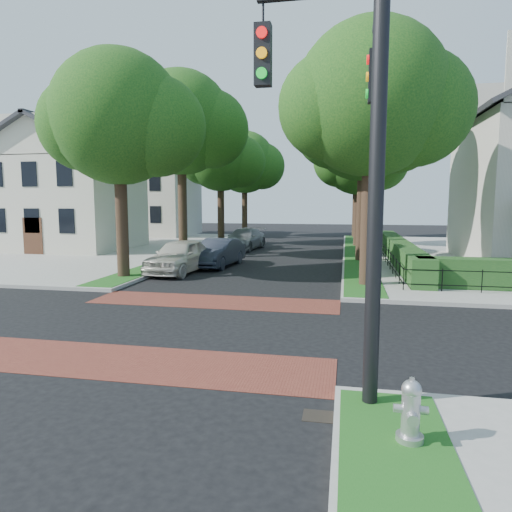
# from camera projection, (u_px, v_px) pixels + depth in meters

# --- Properties ---
(ground) EXTENTS (120.00, 120.00, 0.00)m
(ground) POSITION_uv_depth(u_px,v_px,m) (184.00, 325.00, 13.42)
(ground) COLOR black
(ground) RESTS_ON ground
(sidewalk_nw) EXTENTS (30.00, 30.00, 0.15)m
(sidewalk_nw) POSITION_uv_depth(u_px,v_px,m) (31.00, 247.00, 35.66)
(sidewalk_nw) COLOR gray
(sidewalk_nw) RESTS_ON ground
(crosswalk_far) EXTENTS (9.00, 2.20, 0.01)m
(crosswalk_far) POSITION_uv_depth(u_px,v_px,m) (214.00, 302.00, 16.54)
(crosswalk_far) COLOR maroon
(crosswalk_far) RESTS_ON ground
(crosswalk_near) EXTENTS (9.00, 2.20, 0.01)m
(crosswalk_near) POSITION_uv_depth(u_px,v_px,m) (134.00, 362.00, 10.30)
(crosswalk_near) COLOR maroon
(crosswalk_near) RESTS_ON ground
(storm_drain) EXTENTS (0.65, 0.45, 0.01)m
(storm_drain) POSITION_uv_depth(u_px,v_px,m) (322.00, 416.00, 7.73)
(storm_drain) COLOR black
(storm_drain) RESTS_ON ground
(grass_strip_ne) EXTENTS (1.60, 29.80, 0.02)m
(grass_strip_ne) POSITION_uv_depth(u_px,v_px,m) (357.00, 252.00, 30.97)
(grass_strip_ne) COLOR #1A4E16
(grass_strip_ne) RESTS_ON sidewalk_ne
(grass_strip_nw) EXTENTS (1.60, 29.80, 0.02)m
(grass_strip_nw) POSITION_uv_depth(u_px,v_px,m) (204.00, 249.00, 33.04)
(grass_strip_nw) COLOR #1A4E16
(grass_strip_nw) RESTS_ON sidewalk_nw
(tree_right_near) EXTENTS (7.75, 6.67, 10.66)m
(tree_right_near) POSITION_uv_depth(u_px,v_px,m) (373.00, 102.00, 18.48)
(tree_right_near) COLOR black
(tree_right_near) RESTS_ON sidewalk_ne
(tree_right_mid) EXTENTS (8.25, 7.09, 11.22)m
(tree_right_mid) POSITION_uv_depth(u_px,v_px,m) (366.00, 125.00, 26.24)
(tree_right_mid) COLOR black
(tree_right_mid) RESTS_ON sidewalk_ne
(tree_right_far) EXTENTS (7.25, 6.23, 9.74)m
(tree_right_far) POSITION_uv_depth(u_px,v_px,m) (360.00, 158.00, 35.11)
(tree_right_far) COLOR black
(tree_right_far) RESTS_ON sidewalk_ne
(tree_right_back) EXTENTS (7.50, 6.45, 10.20)m
(tree_right_back) POSITION_uv_depth(u_px,v_px,m) (358.00, 163.00, 43.84)
(tree_right_back) COLOR black
(tree_right_back) RESTS_ON sidewalk_ne
(tree_left_near) EXTENTS (7.50, 6.45, 10.20)m
(tree_left_near) POSITION_uv_depth(u_px,v_px,m) (123.00, 120.00, 20.62)
(tree_left_near) COLOR black
(tree_left_near) RESTS_ON sidewalk_nw
(tree_left_mid) EXTENTS (8.00, 6.88, 11.48)m
(tree_left_mid) POSITION_uv_depth(u_px,v_px,m) (184.00, 125.00, 28.30)
(tree_left_mid) COLOR black
(tree_left_mid) RESTS_ON sidewalk_nw
(tree_left_far) EXTENTS (7.00, 6.02, 9.86)m
(tree_left_far) POSITION_uv_depth(u_px,v_px,m) (222.00, 158.00, 37.19)
(tree_left_far) COLOR black
(tree_left_far) RESTS_ON sidewalk_nw
(tree_left_back) EXTENTS (7.75, 6.66, 10.44)m
(tree_left_back) POSITION_uv_depth(u_px,v_px,m) (246.00, 163.00, 45.94)
(tree_left_back) COLOR black
(tree_left_back) RESTS_ON sidewalk_nw
(hedge_main_road) EXTENTS (1.00, 18.00, 1.20)m
(hedge_main_road) POSITION_uv_depth(u_px,v_px,m) (399.00, 251.00, 26.47)
(hedge_main_road) COLOR #153D19
(hedge_main_road) RESTS_ON sidewalk_ne
(fence_main_road) EXTENTS (0.06, 18.00, 0.90)m
(fence_main_road) POSITION_uv_depth(u_px,v_px,m) (385.00, 253.00, 26.64)
(fence_main_road) COLOR black
(fence_main_road) RESTS_ON sidewalk_ne
(house_left_near) EXTENTS (10.00, 9.00, 10.14)m
(house_left_near) POSITION_uv_depth(u_px,v_px,m) (67.00, 182.00, 33.31)
(house_left_near) COLOR beige
(house_left_near) RESTS_ON sidewalk_nw
(house_left_far) EXTENTS (10.00, 9.00, 10.14)m
(house_left_far) POSITION_uv_depth(u_px,v_px,m) (148.00, 187.00, 46.95)
(house_left_far) COLOR beige
(house_left_far) RESTS_ON sidewalk_nw
(traffic_signal) EXTENTS (2.17, 2.00, 8.00)m
(traffic_signal) POSITION_uv_depth(u_px,v_px,m) (364.00, 137.00, 7.62)
(traffic_signal) COLOR black
(traffic_signal) RESTS_ON sidewalk_se
(parked_car_front) EXTENTS (2.51, 5.21, 1.71)m
(parked_car_front) POSITION_uv_depth(u_px,v_px,m) (180.00, 256.00, 23.09)
(parked_car_front) COLOR beige
(parked_car_front) RESTS_ON ground
(parked_car_middle) EXTENTS (2.12, 4.86, 1.55)m
(parked_car_middle) POSITION_uv_depth(u_px,v_px,m) (218.00, 253.00, 25.28)
(parked_car_middle) COLOR #1F242F
(parked_car_middle) RESTS_ON ground
(parked_car_rear) EXTENTS (2.82, 5.61, 1.56)m
(parked_car_rear) POSITION_uv_depth(u_px,v_px,m) (244.00, 239.00, 34.23)
(parked_car_rear) COLOR slate
(parked_car_rear) RESTS_ON ground
(fire_hydrant) EXTENTS (0.52, 0.55, 0.97)m
(fire_hydrant) POSITION_uv_depth(u_px,v_px,m) (411.00, 412.00, 6.58)
(fire_hydrant) COLOR #A9AAAB
(fire_hydrant) RESTS_ON sidewalk_se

